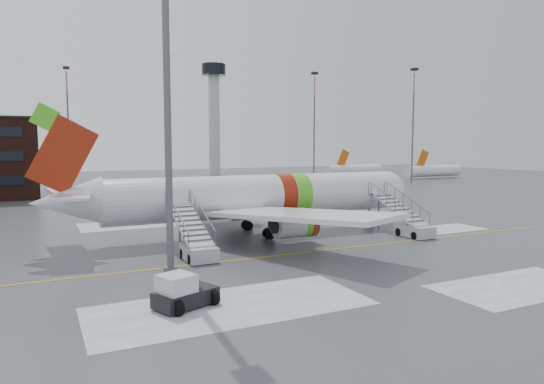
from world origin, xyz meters
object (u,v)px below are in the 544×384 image
airstair_aft (195,243)px  pushback_tug (182,293)px  airliner (253,197)px  airstair_fwd (409,224)px  light_mast_near (167,64)px

airstair_aft → pushback_tug: 10.82m
airliner → airstair_fwd: 14.15m
airstair_fwd → airstair_aft: (-19.69, 0.00, 0.00)m
light_mast_near → airliner: bearing=43.8°
airstair_fwd → airstair_aft: size_ratio=1.00×
pushback_tug → airstair_aft: bearing=69.5°
airstair_fwd → pushback_tug: 25.56m
airliner → pushback_tug: bearing=-123.8°
airliner → pushback_tug: airliner is taller
airliner → pushback_tug: 20.22m
airstair_fwd → light_mast_near: bearing=-172.4°
light_mast_near → airstair_fwd: bearing=7.6°
airstair_fwd → light_mast_near: size_ratio=0.31×
airstair_fwd → pushback_tug: size_ratio=2.22×
airstair_fwd → pushback_tug: (-23.47, -10.13, -0.29)m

